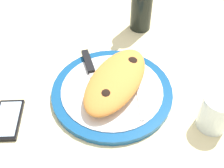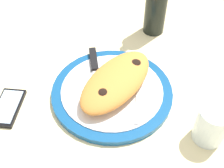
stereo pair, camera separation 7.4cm
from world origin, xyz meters
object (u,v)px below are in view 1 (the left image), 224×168
(plate, at_px, (112,92))
(fork, at_px, (138,89))
(water_glass, at_px, (215,114))
(calzone, at_px, (116,80))
(smartphone, at_px, (8,120))
(knife, at_px, (90,68))

(plate, bearing_deg, fork, -80.06)
(fork, xyz_separation_m, water_glass, (-0.07, -0.19, 0.02))
(plate, xyz_separation_m, calzone, (0.01, -0.01, 0.04))
(plate, relative_size, fork, 1.86)
(smartphone, distance_m, water_glass, 0.50)
(plate, xyz_separation_m, knife, (0.06, 0.07, 0.01))
(plate, distance_m, water_glass, 0.26)
(fork, bearing_deg, smartphone, 115.13)
(knife, relative_size, water_glass, 2.11)
(knife, bearing_deg, calzone, -122.76)
(fork, height_order, water_glass, water_glass)
(calzone, xyz_separation_m, knife, (0.05, 0.08, -0.02))
(plate, height_order, fork, fork)
(calzone, height_order, water_glass, water_glass)
(plate, distance_m, smartphone, 0.27)
(knife, bearing_deg, water_glass, -109.98)
(smartphone, height_order, water_glass, water_glass)
(smartphone, bearing_deg, calzone, -60.01)
(plate, relative_size, water_glass, 3.36)
(fork, bearing_deg, knife, 69.93)
(smartphone, bearing_deg, plate, -61.09)
(fork, distance_m, water_glass, 0.20)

